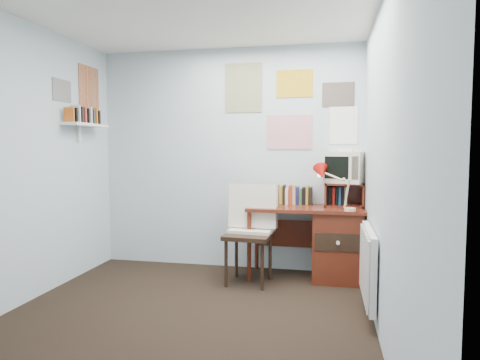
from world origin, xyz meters
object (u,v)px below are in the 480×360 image
(tv_riser, at_px, (344,195))
(crt_tv, at_px, (346,166))
(desk, at_px, (332,241))
(desk_chair, at_px, (249,236))
(radiator, at_px, (369,265))
(desk_lamp, at_px, (350,190))
(wall_shelf, at_px, (85,125))

(tv_riser, height_order, crt_tv, crt_tv)
(desk, height_order, desk_chair, desk_chair)
(tv_riser, bearing_deg, crt_tv, 53.42)
(radiator, bearing_deg, desk_chair, 150.70)
(tv_riser, bearing_deg, desk_chair, -156.26)
(desk, height_order, radiator, desk)
(desk, height_order, desk_lamp, desk_lamp)
(desk_chair, bearing_deg, desk, 25.37)
(desk_chair, bearing_deg, radiator, -24.20)
(desk, relative_size, wall_shelf, 1.94)
(desk_lamp, relative_size, crt_tv, 1.07)
(desk_lamp, bearing_deg, wall_shelf, -160.80)
(desk_lamp, height_order, radiator, desk_lamp)
(desk_lamp, xyz_separation_m, radiator, (0.12, -0.71, -0.54))
(desk_lamp, bearing_deg, tv_riser, 114.64)
(tv_riser, distance_m, wall_shelf, 2.83)
(desk, height_order, crt_tv, crt_tv)
(desk, height_order, tv_riser, tv_riser)
(tv_riser, bearing_deg, desk, -137.04)
(tv_riser, xyz_separation_m, radiator, (0.17, -1.04, -0.47))
(desk_chair, xyz_separation_m, desk_lamp, (0.99, 0.09, 0.47))
(desk_lamp, relative_size, radiator, 0.51)
(desk_chair, height_order, wall_shelf, wall_shelf)
(desk, bearing_deg, radiator, -72.76)
(wall_shelf, bearing_deg, crt_tv, 10.68)
(desk_chair, height_order, crt_tv, crt_tv)
(desk_lamp, height_order, crt_tv, crt_tv)
(desk, distance_m, desk_lamp, 0.62)
(desk, relative_size, desk_chair, 1.23)
(desk_chair, relative_size, radiator, 1.22)
(tv_riser, bearing_deg, desk_lamp, -81.22)
(desk, relative_size, radiator, 1.50)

